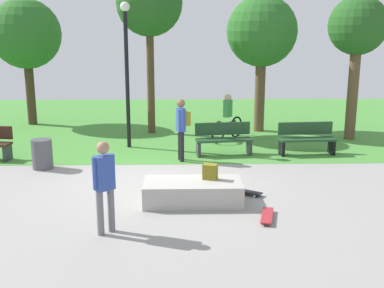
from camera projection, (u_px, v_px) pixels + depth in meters
The scene contains 17 objects.
ground_plane at pixel (159, 182), 10.97m from camera, with size 28.00×28.00×0.00m, color gray.
grass_lawn at pixel (168, 121), 18.49m from camera, with size 26.60×12.53×0.01m, color #478C38.
concrete_ledge at pixel (193, 192), 9.58m from camera, with size 2.00×0.97×0.45m, color #A8A59E.
backpack_on_ledge at pixel (210, 172), 9.64m from camera, with size 0.28×0.20×0.32m, color olive.
skater_performing_trick at pixel (104, 181), 7.94m from camera, with size 0.37×0.36×1.64m.
skateboard_by_ledge at pixel (267, 216), 8.77m from camera, with size 0.38×0.82×0.08m.
skateboard_spare at pixel (244, 191), 10.12m from camera, with size 0.78×0.61×0.08m.
park_bench_near_path at pixel (224, 138), 13.32m from camera, with size 1.65×0.67×0.91m.
park_bench_far_right at pixel (306, 138), 13.37m from camera, with size 1.63×0.60×0.91m.
tree_leaning_ash at pixel (262, 33), 15.92m from camera, with size 2.40×2.40×4.66m.
tree_broad_elm at pixel (26, 35), 17.15m from camera, with size 2.56×2.56×4.65m.
tree_slender_maple at pixel (149, 4), 15.40m from camera, with size 2.20×2.20×5.47m.
tree_young_birch at pixel (358, 29), 14.60m from camera, with size 1.84×1.84×4.55m.
lamp_post at pixel (127, 61), 13.72m from camera, with size 0.28×0.28×4.27m.
trash_bin at pixel (42, 154), 11.97m from camera, with size 0.52×0.52×0.76m, color #4C4C51.
pedestrian_with_backpack at pixel (182, 124), 12.57m from camera, with size 0.39×0.42×1.69m.
cyclist_on_bicycle at pixel (228, 120), 15.20m from camera, with size 1.17×1.47×1.52m.
Camera 1 is at (0.52, -10.48, 3.39)m, focal length 43.83 mm.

